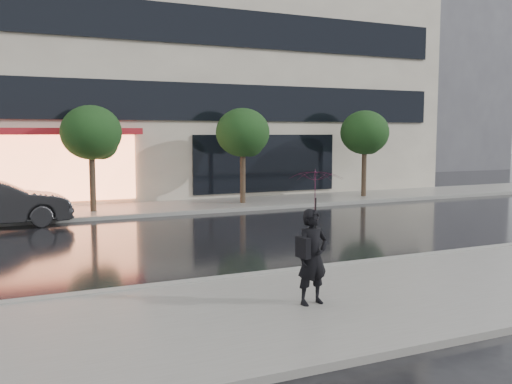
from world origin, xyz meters
TOP-DOWN VIEW (x-y plane):
  - ground at (0.00, 0.00)m, footprint 120.00×120.00m
  - sidewalk_near at (0.00, -3.25)m, footprint 60.00×4.50m
  - sidewalk_far at (0.00, 10.25)m, footprint 60.00×3.50m
  - curb_near at (0.00, -1.00)m, footprint 60.00×0.25m
  - curb_far at (0.00, 8.50)m, footprint 60.00×0.25m
  - office_building at (-0.00, 17.97)m, footprint 30.00×12.76m
  - bg_building_right at (26.00, 28.00)m, footprint 12.00×12.00m
  - tree_mid_west at (-2.94, 10.03)m, footprint 2.20×2.20m
  - tree_mid_east at (3.06, 10.03)m, footprint 2.20×2.20m
  - tree_far_east at (9.06, 10.03)m, footprint 2.20×2.20m
  - pedestrian_with_umbrella at (-1.44, -3.25)m, footprint 1.00×1.01m

SIDE VIEW (x-z plane):
  - ground at x=0.00m, z-range 0.00..0.00m
  - sidewalk_near at x=0.00m, z-range 0.00..0.12m
  - sidewalk_far at x=0.00m, z-range 0.00..0.12m
  - curb_near at x=0.00m, z-range 0.00..0.14m
  - curb_far at x=0.00m, z-range 0.00..0.14m
  - pedestrian_with_umbrella at x=-1.44m, z-range 0.47..2.76m
  - tree_mid_west at x=-2.94m, z-range 0.93..4.92m
  - tree_mid_east at x=3.06m, z-range 0.93..4.92m
  - tree_far_east at x=9.06m, z-range 0.93..4.92m
  - bg_building_right at x=26.00m, z-range 0.00..16.00m
  - office_building at x=0.00m, z-range 0.00..18.00m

